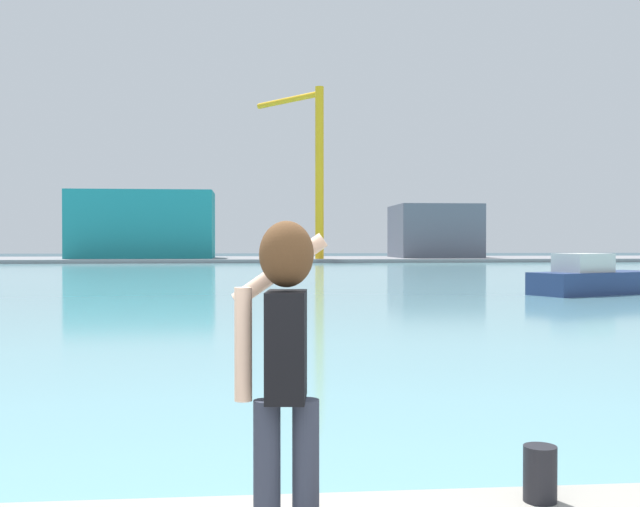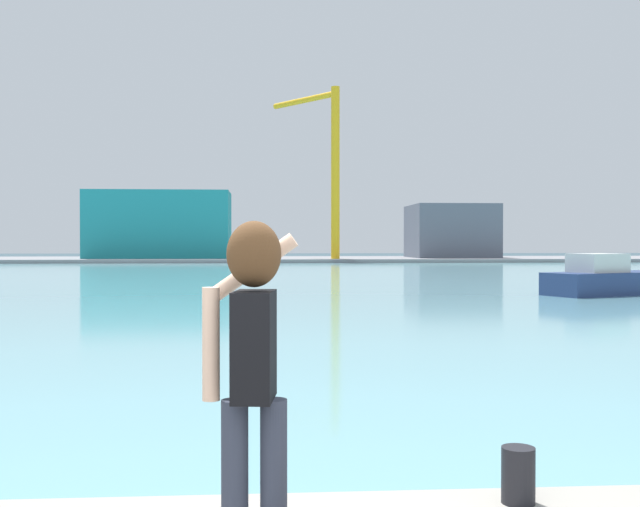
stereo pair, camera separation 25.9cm
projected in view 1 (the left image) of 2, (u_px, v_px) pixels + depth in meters
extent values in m
plane|color=#334751|center=(253.00, 276.00, 52.70)|extent=(220.00, 220.00, 0.00)
cube|color=#6BA8B2|center=(253.00, 274.00, 54.69)|extent=(140.00, 100.00, 0.02)
cube|color=gray|center=(251.00, 259.00, 94.51)|extent=(140.00, 20.00, 0.42)
cylinder|color=#2D3342|center=(267.00, 480.00, 3.88)|extent=(0.14, 0.14, 0.82)
cylinder|color=#2D3342|center=(306.00, 479.00, 3.90)|extent=(0.14, 0.14, 0.82)
cube|color=black|center=(286.00, 346.00, 3.88)|extent=(0.24, 0.36, 0.56)
sphere|color=#E0B293|center=(286.00, 256.00, 3.88)|extent=(0.22, 0.22, 0.22)
ellipsoid|color=#472D19|center=(286.00, 254.00, 3.86)|extent=(0.28, 0.26, 0.34)
cylinder|color=#E0B293|center=(243.00, 344.00, 3.86)|extent=(0.09, 0.09, 0.58)
cylinder|color=#E0B293|center=(280.00, 270.00, 4.10)|extent=(0.53, 0.14, 0.40)
cube|color=black|center=(281.00, 239.00, 4.22)|extent=(0.02, 0.07, 0.14)
cylinder|color=black|center=(540.00, 474.00, 4.76)|extent=(0.21, 0.21, 0.35)
cube|color=navy|center=(595.00, 283.00, 33.81)|extent=(6.65, 4.52, 0.99)
cube|color=silver|center=(583.00, 263.00, 33.42)|extent=(2.68, 2.40, 0.82)
cube|color=teal|center=(143.00, 225.00, 91.75)|extent=(17.04, 8.37, 8.09)
cube|color=slate|center=(434.00, 231.00, 96.75)|extent=(10.22, 10.46, 6.65)
cylinder|color=yellow|center=(319.00, 173.00, 87.80)|extent=(1.00, 1.00, 19.95)
cylinder|color=yellow|center=(288.00, 100.00, 91.72)|extent=(7.38, 9.23, 0.70)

